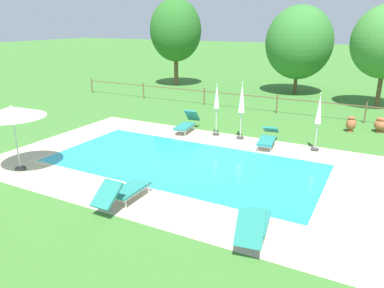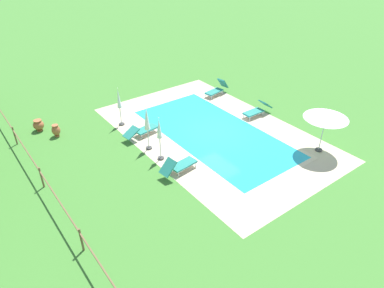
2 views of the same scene
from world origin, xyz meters
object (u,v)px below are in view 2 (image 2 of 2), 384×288
sun_lounger_north_far (142,130)px  terracotta_urn_near_fence (38,125)px  patio_umbrella_closed_row_mid_west (159,132)px  terracotta_urn_by_tree (56,130)px  sun_lounger_north_near_steps (257,110)px  sun_lounger_north_mid (217,89)px  sun_lounger_north_end (179,165)px  patio_umbrella_closed_row_west (119,101)px  patio_umbrella_open_foreground (326,115)px  patio_umbrella_closed_row_centre (147,121)px

sun_lounger_north_far → terracotta_urn_near_fence: 5.92m
patio_umbrella_closed_row_mid_west → terracotta_urn_by_tree: patio_umbrella_closed_row_mid_west is taller
sun_lounger_north_near_steps → sun_lounger_north_mid: 3.81m
patio_umbrella_closed_row_mid_west → terracotta_urn_by_tree: size_ratio=3.34×
sun_lounger_north_end → sun_lounger_north_far: bearing=-4.4°
sun_lounger_north_near_steps → patio_umbrella_closed_row_west: bearing=61.3°
patio_umbrella_open_foreground → patio_umbrella_closed_row_mid_west: (4.26, 6.92, -0.50)m
sun_lounger_north_far → patio_umbrella_closed_row_centre: bearing=163.7°
sun_lounger_north_far → patio_umbrella_open_foreground: size_ratio=0.94×
sun_lounger_north_far → sun_lounger_north_mid: bearing=-75.7°
patio_umbrella_open_foreground → terracotta_urn_near_fence: (10.77, 10.87, -1.68)m
sun_lounger_north_far → sun_lounger_north_end: sun_lounger_north_end is taller
sun_lounger_north_far → terracotta_urn_by_tree: bearing=53.6°
terracotta_urn_near_fence → sun_lounger_north_mid: bearing=-101.5°
patio_umbrella_closed_row_west → patio_umbrella_closed_row_mid_west: 4.34m
sun_lounger_north_mid → patio_umbrella_closed_row_mid_west: patio_umbrella_closed_row_mid_west is taller
patio_umbrella_closed_row_west → terracotta_urn_near_fence: bearing=61.6°
terracotta_urn_near_fence → terracotta_urn_by_tree: size_ratio=0.94×
sun_lounger_north_far → sun_lounger_north_end: (-3.95, 0.31, 0.03)m
terracotta_urn_near_fence → patio_umbrella_closed_row_west: bearing=-118.4°
sun_lounger_north_mid → sun_lounger_north_end: 9.13m
patio_umbrella_open_foreground → patio_umbrella_closed_row_west: (8.59, 6.84, -0.56)m
patio_umbrella_closed_row_mid_west → patio_umbrella_closed_row_centre: size_ratio=0.94×
sun_lounger_north_far → patio_umbrella_closed_row_centre: size_ratio=0.86×
sun_lounger_north_near_steps → patio_umbrella_open_foreground: bearing=176.6°
sun_lounger_north_near_steps → patio_umbrella_closed_row_mid_west: (-0.43, 7.20, 1.17)m
sun_lounger_north_near_steps → terracotta_urn_near_fence: 12.70m
patio_umbrella_closed_row_mid_west → sun_lounger_north_end: bearing=-176.1°
patio_umbrella_closed_row_west → patio_umbrella_open_foreground: bearing=-141.5°
sun_lounger_north_far → patio_umbrella_closed_row_mid_west: (-2.51, 0.41, 1.19)m
sun_lounger_north_end → terracotta_urn_near_fence: (7.97, 4.05, -0.03)m
sun_lounger_north_far → patio_umbrella_closed_row_west: (1.83, 0.33, 1.13)m
patio_umbrella_closed_row_mid_west → terracotta_urn_by_tree: bearing=32.5°
patio_umbrella_closed_row_centre → terracotta_urn_by_tree: patio_umbrella_closed_row_centre is taller
patio_umbrella_closed_row_centre → sun_lounger_north_near_steps: bearing=-95.8°
sun_lounger_north_end → patio_umbrella_closed_row_mid_west: size_ratio=0.85×
patio_umbrella_closed_row_west → sun_lounger_north_near_steps: bearing=-118.7°
sun_lounger_north_end → patio_umbrella_closed_row_west: 5.89m
patio_umbrella_closed_row_centre → terracotta_urn_near_fence: patio_umbrella_closed_row_centre is taller
sun_lounger_north_near_steps → sun_lounger_north_far: size_ratio=0.94×
patio_umbrella_open_foreground → patio_umbrella_closed_row_west: bearing=38.5°
patio_umbrella_closed_row_centre → patio_umbrella_open_foreground: bearing=-128.1°
patio_umbrella_closed_row_mid_west → patio_umbrella_closed_row_centre: 1.17m
sun_lounger_north_near_steps → patio_umbrella_closed_row_mid_west: 7.30m
sun_lounger_north_far → patio_umbrella_closed_row_mid_west: size_ratio=0.91×
patio_umbrella_closed_row_centre → terracotta_urn_near_fence: 6.78m
terracotta_urn_by_tree → patio_umbrella_closed_row_centre: bearing=-140.6°
sun_lounger_north_near_steps → terracotta_urn_near_fence: bearing=61.4°
terracotta_urn_near_fence → patio_umbrella_closed_row_mid_west: bearing=-148.8°
sun_lounger_north_near_steps → patio_umbrella_closed_row_west: patio_umbrella_closed_row_west is taller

